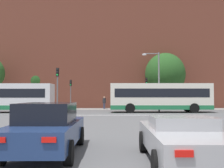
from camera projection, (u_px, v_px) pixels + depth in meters
name	position (u px, v px, depth m)	size (l,w,h in m)	color
stop_line_strip	(109.00, 115.00, 25.46)	(7.62, 0.30, 0.01)	silver
far_pavement	(110.00, 109.00, 37.41)	(68.47, 2.50, 0.01)	#A09B91
brick_civic_building	(132.00, 50.00, 47.23)	(40.56, 12.87, 25.28)	brown
car_saloon_left	(47.00, 128.00, 8.47)	(1.95, 4.81, 1.53)	navy
car_roadster_right	(183.00, 138.00, 7.24)	(2.04, 4.89, 1.20)	#9E9EA3
bus_crossing_lead	(160.00, 97.00, 29.92)	(10.61, 2.76, 3.06)	silver
traffic_light_near_left	(57.00, 83.00, 26.17)	(0.26, 0.31, 4.37)	slate
traffic_light_far_left	(71.00, 89.00, 37.11)	(0.26, 0.31, 3.89)	slate
traffic_light_far_right	(146.00, 88.00, 36.95)	(0.26, 0.31, 4.14)	slate
street_lamp_junction	(156.00, 75.00, 31.25)	(1.95, 0.36, 6.64)	slate
pedestrian_waiting	(104.00, 102.00, 37.96)	(0.45, 0.41, 1.67)	#333851
tree_by_building	(39.00, 81.00, 42.50)	(3.80, 3.80, 5.98)	#4C3823
tree_distant	(165.00, 74.00, 39.16)	(5.59, 5.59, 7.76)	#4C3823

